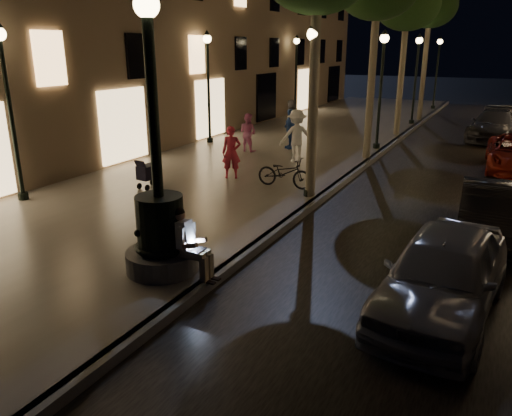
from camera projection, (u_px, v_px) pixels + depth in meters
The scene contains 26 objects.
ground at pixel (377, 158), 20.39m from camera, with size 120.00×120.00×0.00m, color black.
cobble_lane at pixel (455, 165), 19.09m from camera, with size 6.00×45.00×0.02m, color black.
promenade at pixel (287, 147), 22.08m from camera, with size 8.00×45.00×0.20m, color slate.
curb_strip at pixel (377, 155), 20.36m from camera, with size 0.25×45.00×0.20m, color #59595B.
fountain_lamppost at pixel (160, 221), 9.42m from camera, with size 1.40×1.40×5.21m.
seated_man_laptop at pixel (188, 241), 9.25m from camera, with size 0.97×0.33×1.34m.
tree_third at pixel (407, 5), 22.86m from camera, with size 3.00×3.00×7.20m.
tree_far at pixel (430, 7), 27.82m from camera, with size 3.00×3.00×7.50m.
lamp_curb_a at pixel (312, 89), 13.58m from camera, with size 0.36×0.36×4.81m.
lamp_curb_b at pixel (382, 75), 20.36m from camera, with size 0.36×0.36×4.81m.
lamp_curb_c at pixel (417, 68), 27.15m from camera, with size 0.36×0.36×4.81m.
lamp_curb_d at pixel (438, 63), 33.93m from camera, with size 0.36×0.36×4.81m.
lamp_left_a at pixel (7, 90), 13.24m from camera, with size 0.36×0.36×4.81m.
lamp_left_b at pixel (208, 73), 21.72m from camera, with size 0.36×0.36×4.81m.
lamp_left_c at pixel (296, 66), 30.20m from camera, with size 0.36×0.36×4.81m.
stroller at pixel (149, 172), 15.18m from camera, with size 0.49×1.00×1.01m.
car_front at pixel (443, 274), 8.31m from camera, with size 1.72×4.27×1.46m, color #A1A3A8.
car_second at pixel (490, 212), 11.72m from camera, with size 1.35×3.88×1.28m, color black.
car_rear at pixel (495, 125), 24.04m from camera, with size 2.01×4.94×1.43m, color #2C2C31.
car_fifth at pixel (500, 118), 26.84m from camera, with size 1.37×3.93×1.30m, color gray.
pedestrian_red at pixel (231, 152), 16.26m from camera, with size 0.62×0.41×1.70m, color #CA2840.
pedestrian_pink at pixel (248, 132), 20.45m from camera, with size 0.76×0.59×1.56m, color pink.
pedestrian_white at pixel (296, 136), 18.50m from camera, with size 1.26×0.72×1.95m, color white.
pedestrian_blue at pixel (290, 129), 20.99m from camera, with size 0.98×0.41×1.67m, color #284A94.
pedestrian_dark at pixel (291, 116), 25.16m from camera, with size 0.78×0.51×1.60m, color #343338.
bicycle at pixel (284, 173), 15.27m from camera, with size 0.61×1.76×0.93m, color black.
Camera 1 is at (4.64, -5.10, 4.35)m, focal length 35.00 mm.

